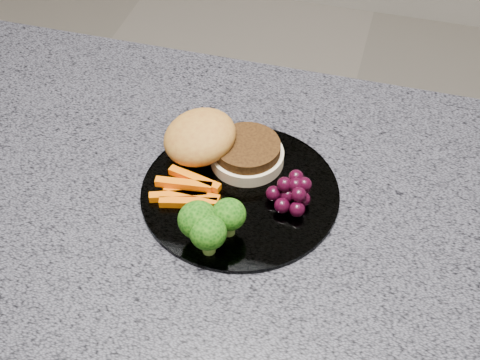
# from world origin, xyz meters

# --- Properties ---
(countertop) EXTENTS (1.20, 0.60, 0.04)m
(countertop) POSITION_xyz_m (0.00, 0.00, 0.88)
(countertop) COLOR #55545F
(countertop) RESTS_ON island_cabinet
(plate) EXTENTS (0.26, 0.26, 0.01)m
(plate) POSITION_xyz_m (-0.04, 0.01, 0.90)
(plate) COLOR white
(plate) RESTS_ON countertop
(burger) EXTENTS (0.20, 0.14, 0.05)m
(burger) POSITION_xyz_m (-0.09, 0.06, 0.93)
(burger) COLOR beige
(burger) RESTS_ON plate
(carrot_sticks) EXTENTS (0.09, 0.06, 0.02)m
(carrot_sticks) POSITION_xyz_m (-0.10, -0.01, 0.91)
(carrot_sticks) COLOR #F96804
(carrot_sticks) RESTS_ON plate
(broccoli) EXTENTS (0.08, 0.08, 0.06)m
(broccoli) POSITION_xyz_m (-0.05, -0.08, 0.94)
(broccoli) COLOR olive
(broccoli) RESTS_ON plate
(grape_bunch) EXTENTS (0.06, 0.06, 0.03)m
(grape_bunch) POSITION_xyz_m (0.03, 0.01, 0.92)
(grape_bunch) COLOR black
(grape_bunch) RESTS_ON plate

